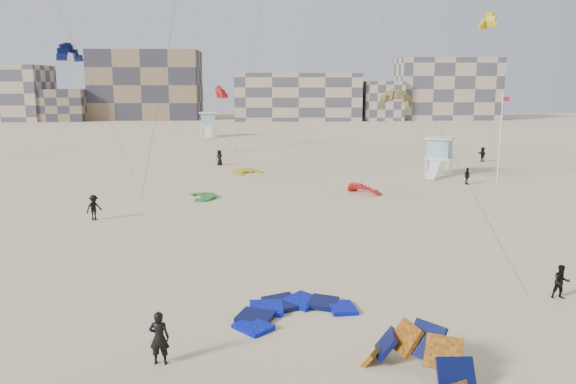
{
  "coord_description": "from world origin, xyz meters",
  "views": [
    {
      "loc": [
        2.97,
        -19.2,
        9.52
      ],
      "look_at": [
        3.74,
        6.0,
        4.62
      ],
      "focal_mm": 35.0,
      "sensor_mm": 36.0,
      "label": 1
    }
  ],
  "objects_px": {
    "kite_ground_blue": "(293,314)",
    "kitesurfer_main": "(159,338)",
    "kite_ground_orange": "(416,376)",
    "lifeguard_tower_near": "(439,156)"
  },
  "relations": [
    {
      "from": "kite_ground_blue",
      "to": "kitesurfer_main",
      "type": "height_order",
      "value": "kitesurfer_main"
    },
    {
      "from": "kite_ground_orange",
      "to": "kitesurfer_main",
      "type": "height_order",
      "value": "kite_ground_orange"
    },
    {
      "from": "kite_ground_orange",
      "to": "kitesurfer_main",
      "type": "bearing_deg",
      "value": -139.01
    },
    {
      "from": "kitesurfer_main",
      "to": "lifeguard_tower_near",
      "type": "relative_size",
      "value": 0.32
    },
    {
      "from": "kite_ground_blue",
      "to": "kite_ground_orange",
      "type": "relative_size",
      "value": 1.26
    },
    {
      "from": "kitesurfer_main",
      "to": "lifeguard_tower_near",
      "type": "bearing_deg",
      "value": -114.75
    },
    {
      "from": "kite_ground_blue",
      "to": "kitesurfer_main",
      "type": "distance_m",
      "value": 6.32
    },
    {
      "from": "kite_ground_blue",
      "to": "kitesurfer_main",
      "type": "bearing_deg",
      "value": -165.34
    },
    {
      "from": "kite_ground_blue",
      "to": "lifeguard_tower_near",
      "type": "relative_size",
      "value": 0.84
    },
    {
      "from": "kite_ground_blue",
      "to": "kitesurfer_main",
      "type": "xyz_separation_m",
      "value": [
        -4.77,
        -4.04,
        0.95
      ]
    }
  ]
}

